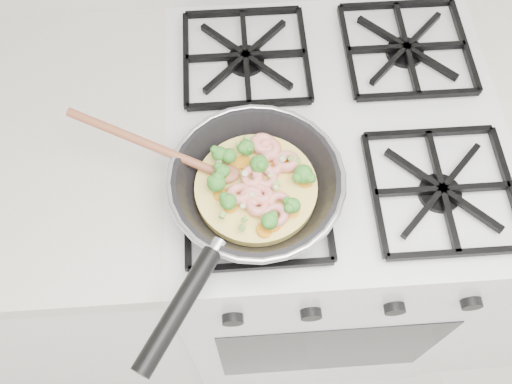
{
  "coord_description": "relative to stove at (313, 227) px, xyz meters",
  "views": [
    {
      "loc": [
        -0.18,
        1.15,
        1.71
      ],
      "look_at": [
        -0.15,
        1.56,
        0.93
      ],
      "focal_mm": 39.21,
      "sensor_mm": 36.0,
      "label": 1
    }
  ],
  "objects": [
    {
      "name": "stove",
      "position": [
        0.0,
        0.0,
        0.0
      ],
      "size": [
        0.6,
        0.6,
        0.92
      ],
      "color": "white",
      "rests_on": "ground"
    },
    {
      "name": "skillet",
      "position": [
        -0.15,
        -0.14,
        0.49
      ],
      "size": [
        0.42,
        0.42,
        0.1
      ],
      "rotation": [
        0.0,
        0.0,
        0.05
      ],
      "color": "black",
      "rests_on": "stove"
    }
  ]
}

